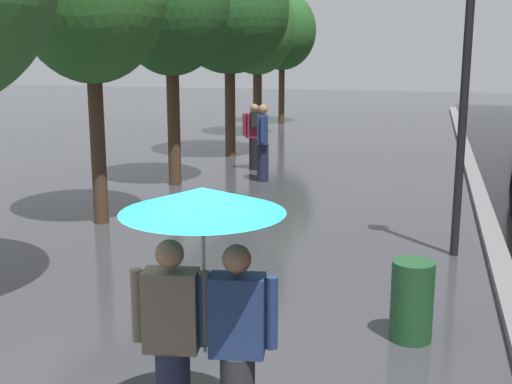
{
  "coord_description": "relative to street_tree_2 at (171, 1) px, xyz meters",
  "views": [
    {
      "loc": [
        2.14,
        -4.66,
        3.03
      ],
      "look_at": [
        0.25,
        2.68,
        1.35
      ],
      "focal_mm": 47.31,
      "sensor_mm": 36.0,
      "label": 1
    }
  ],
  "objects": [
    {
      "name": "street_tree_5",
      "position": [
        -0.19,
        11.79,
        -0.42
      ],
      "size": [
        2.55,
        2.55,
        4.93
      ],
      "color": "#473323",
      "rests_on": "ground"
    },
    {
      "name": "street_tree_3",
      "position": [
        0.08,
        3.98,
        -0.03
      ],
      "size": [
        3.15,
        3.15,
        5.53
      ],
      "color": "#473323",
      "rests_on": "ground"
    },
    {
      "name": "street_lamp_post",
      "position": [
        5.77,
        -3.71,
        -1.39
      ],
      "size": [
        0.24,
        0.24,
        4.25
      ],
      "color": "black",
      "rests_on": "ground"
    },
    {
      "name": "street_tree_2",
      "position": [
        0.0,
        0.0,
        0.0
      ],
      "size": [
        2.47,
        2.47,
        5.48
      ],
      "color": "#473323",
      "rests_on": "ground"
    },
    {
      "name": "pedestrian_walking_far",
      "position": [
        1.77,
        0.82,
        -3.01
      ],
      "size": [
        0.29,
        0.58,
        1.71
      ],
      "color": "#1E233D",
      "rests_on": "ground"
    },
    {
      "name": "pedestrian_walking_midground",
      "position": [
        1.24,
        2.16,
        -3.03
      ],
      "size": [
        0.53,
        0.44,
        1.6
      ],
      "color": "black",
      "rests_on": "ground"
    },
    {
      "name": "kerb_strip",
      "position": [
        6.37,
        1.1,
        -3.82
      ],
      "size": [
        0.3,
        36.0,
        0.12
      ],
      "primitive_type": "cube",
      "color": "slate",
      "rests_on": "ground"
    },
    {
      "name": "litter_bin",
      "position": [
        5.24,
        -6.81,
        -3.46
      ],
      "size": [
        0.44,
        0.44,
        0.85
      ],
      "primitive_type": "cylinder",
      "color": "#1E4C28",
      "rests_on": "ground"
    },
    {
      "name": "couple_under_umbrella",
      "position": [
        3.8,
        -9.2,
        -2.49
      ],
      "size": [
        1.18,
        1.18,
        2.04
      ],
      "color": "#1E233D",
      "rests_on": "ground"
    },
    {
      "name": "street_tree_4",
      "position": [
        -0.22,
        8.16,
        -0.35
      ],
      "size": [
        2.44,
        2.44,
        5.12
      ],
      "color": "#473323",
      "rests_on": "ground"
    }
  ]
}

